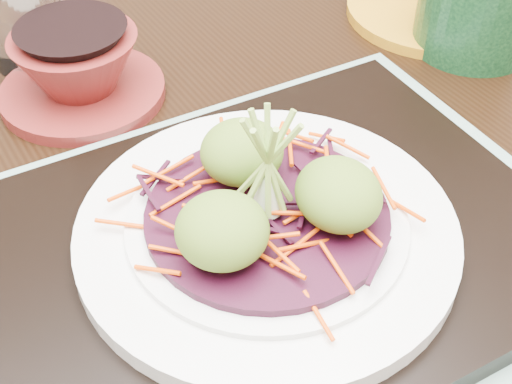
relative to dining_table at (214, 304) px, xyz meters
name	(u,v)px	position (x,y,z in m)	size (l,w,h in m)	color
dining_table	(214,304)	(0.00, 0.00, 0.00)	(1.36, 1.00, 0.79)	black
placemat	(266,258)	(0.03, -0.05, 0.11)	(0.50, 0.40, 0.00)	gray
serving_tray	(267,247)	(0.03, -0.05, 0.12)	(0.44, 0.33, 0.02)	black
white_plate	(267,230)	(0.03, -0.05, 0.14)	(0.29, 0.29, 0.02)	white
cabbage_bed	(267,216)	(0.03, -0.05, 0.15)	(0.18, 0.18, 0.01)	#360A1E
carrot_julienne	(267,207)	(0.03, -0.05, 0.16)	(0.22, 0.22, 0.01)	#E94604
guacamole_scoops	(268,191)	(0.03, -0.05, 0.18)	(0.16, 0.14, 0.05)	olive
scallion_garnish	(268,167)	(0.03, -0.05, 0.20)	(0.07, 0.07, 0.10)	#88AD45
water_glass	(24,14)	(-0.08, 0.31, 0.16)	(0.08, 0.08, 0.11)	white
terracotta_bowl_set	(79,71)	(-0.05, 0.22, 0.13)	(0.19, 0.19, 0.07)	maroon
yellow_plate	(435,10)	(0.37, 0.22, 0.11)	(0.21, 0.21, 0.01)	#BC7B14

